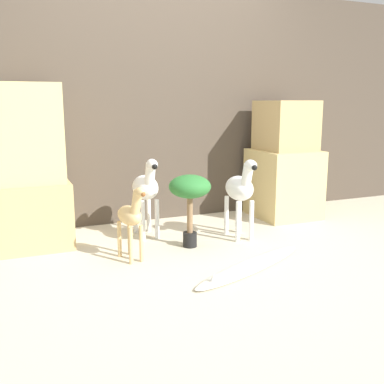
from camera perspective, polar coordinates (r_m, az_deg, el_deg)
ground_plane at (r=3.35m, az=2.67°, el=-8.41°), size 14.00×14.00×0.00m
wall_back at (r=4.34m, az=-4.61°, el=10.92°), size 6.40×0.08×2.20m
rock_pillar_left at (r=3.75m, az=-19.92°, el=2.46°), size 0.57×0.61×1.27m
rock_pillar_right at (r=4.54m, az=11.61°, el=3.39°), size 0.57×0.61×1.14m
zebra_right at (r=3.75m, az=6.17°, el=0.39°), size 0.23×0.47×0.69m
zebra_left at (r=3.79m, az=-5.85°, el=0.52°), size 0.21×0.46×0.69m
giraffe_figurine at (r=3.24m, az=-7.76°, el=-3.03°), size 0.19×0.38×0.56m
potted_palm_front at (r=3.49m, az=-0.28°, el=0.16°), size 0.33×0.33×0.58m
surfboard at (r=3.18m, az=7.40°, el=-9.32°), size 1.12×0.65×0.07m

